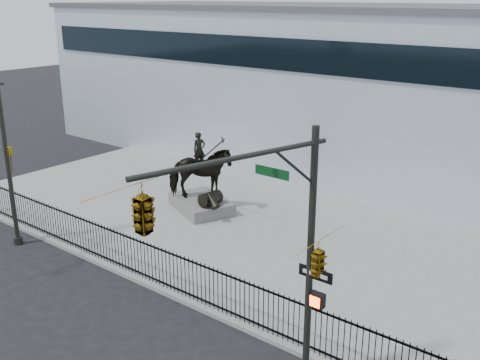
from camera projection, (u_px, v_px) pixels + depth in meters
The scene contains 7 objects.
ground at pixel (126, 300), 19.00m from camera, with size 120.00×120.00×0.00m, color black.
plaza at pixel (252, 233), 24.16m from camera, with size 30.00×12.00×0.15m, color gray.
building at pixel (389, 92), 32.42m from camera, with size 44.00×14.00×9.00m, color white.
picket_fence at pixel (152, 263), 19.64m from camera, with size 22.10×0.10×1.50m.
statue_plinth at pixel (201, 204), 26.45m from camera, with size 3.06×2.11×0.57m, color #615E59.
equestrian_statue at pixel (201, 174), 25.94m from camera, with size 3.65×3.04×3.33m.
traffic_signal_right at pixel (237, 237), 12.16m from camera, with size 2.17×6.86×7.00m.
Camera 1 is at (13.47, -10.68, 9.84)m, focal length 42.00 mm.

